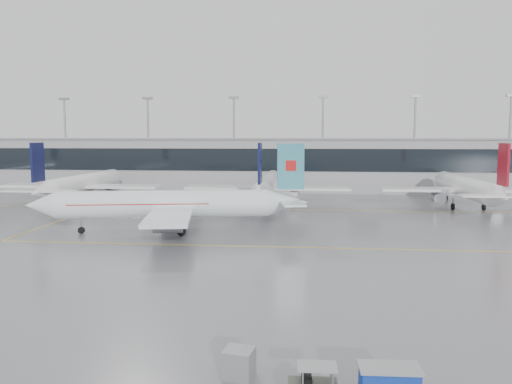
# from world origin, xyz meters

# --- Properties ---
(ground) EXTENTS (320.00, 320.00, 0.00)m
(ground) POSITION_xyz_m (0.00, 0.00, 0.00)
(ground) COLOR slate
(ground) RESTS_ON ground
(taxi_line_main) EXTENTS (120.00, 0.25, 0.01)m
(taxi_line_main) POSITION_xyz_m (0.00, 0.00, 0.01)
(taxi_line_main) COLOR gold
(taxi_line_main) RESTS_ON ground
(taxi_line_north) EXTENTS (120.00, 0.25, 0.01)m
(taxi_line_north) POSITION_xyz_m (0.00, 30.00, 0.01)
(taxi_line_north) COLOR gold
(taxi_line_north) RESTS_ON ground
(taxi_line_cross) EXTENTS (0.25, 60.00, 0.01)m
(taxi_line_cross) POSITION_xyz_m (-30.00, 15.00, 0.01)
(taxi_line_cross) COLOR gold
(taxi_line_cross) RESTS_ON ground
(terminal) EXTENTS (180.00, 15.00, 12.00)m
(terminal) POSITION_xyz_m (0.00, 62.00, 6.00)
(terminal) COLOR #959598
(terminal) RESTS_ON ground
(terminal_glass) EXTENTS (180.00, 0.20, 5.00)m
(terminal_glass) POSITION_xyz_m (0.00, 54.45, 7.50)
(terminal_glass) COLOR black
(terminal_glass) RESTS_ON ground
(terminal_roof) EXTENTS (182.00, 16.00, 0.40)m
(terminal_roof) POSITION_xyz_m (0.00, 62.00, 12.20)
(terminal_roof) COLOR gray
(terminal_roof) RESTS_ON ground
(light_masts) EXTENTS (156.40, 1.00, 22.60)m
(light_masts) POSITION_xyz_m (0.00, 68.00, 13.34)
(light_masts) COLOR gray
(light_masts) RESTS_ON ground
(air_canada_jet) EXTENTS (37.02, 30.06, 11.72)m
(air_canada_jet) POSITION_xyz_m (-10.54, 7.52, 3.72)
(air_canada_jet) COLOR white
(air_canada_jet) RESTS_ON ground
(parked_jet_b) EXTENTS (29.64, 36.96, 11.72)m
(parked_jet_b) POSITION_xyz_m (-35.00, 33.69, 3.71)
(parked_jet_b) COLOR white
(parked_jet_b) RESTS_ON ground
(parked_jet_c) EXTENTS (29.64, 36.96, 11.72)m
(parked_jet_c) POSITION_xyz_m (-0.00, 33.69, 3.71)
(parked_jet_c) COLOR white
(parked_jet_c) RESTS_ON ground
(parked_jet_d) EXTENTS (29.64, 36.96, 11.72)m
(parked_jet_d) POSITION_xyz_m (35.00, 33.69, 3.71)
(parked_jet_d) COLOR white
(parked_jet_d) RESTS_ON ground
(baggage_cart) EXTENTS (2.96, 1.72, 1.79)m
(baggage_cart) POSITION_xyz_m (10.76, -33.28, 1.05)
(baggage_cart) COLOR gray
(baggage_cart) RESTS_ON ground
(gse_unit) EXTENTS (1.74, 1.66, 1.52)m
(gse_unit) POSITION_xyz_m (3.33, -31.42, 0.76)
(gse_unit) COLOR gray
(gse_unit) RESTS_ON ground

